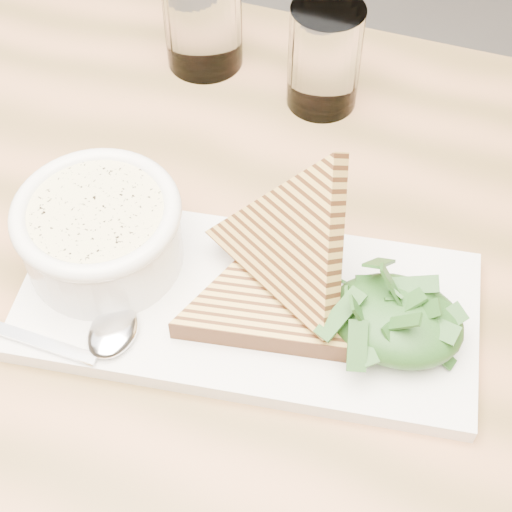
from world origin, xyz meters
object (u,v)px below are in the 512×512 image
(soup_bowl, at_px, (102,238))
(glass_far, at_px, (325,57))
(table_top, at_px, (217,287))
(platter, at_px, (247,306))
(glass_near, at_px, (202,11))

(soup_bowl, height_order, glass_far, glass_far)
(table_top, bearing_deg, glass_far, 85.89)
(table_top, relative_size, platter, 3.04)
(glass_near, relative_size, glass_far, 1.13)
(glass_near, bearing_deg, soup_bowl, -84.00)
(table_top, distance_m, glass_near, 0.30)
(soup_bowl, bearing_deg, glass_far, 68.58)
(glass_near, bearing_deg, table_top, -65.53)
(soup_bowl, bearing_deg, platter, 0.03)
(platter, bearing_deg, glass_near, 118.66)
(glass_near, bearing_deg, platter, -61.34)
(table_top, relative_size, soup_bowl, 8.67)
(soup_bowl, xyz_separation_m, glass_far, (0.11, 0.27, 0.01))
(soup_bowl, relative_size, glass_far, 1.19)
(table_top, bearing_deg, glass_near, 114.47)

